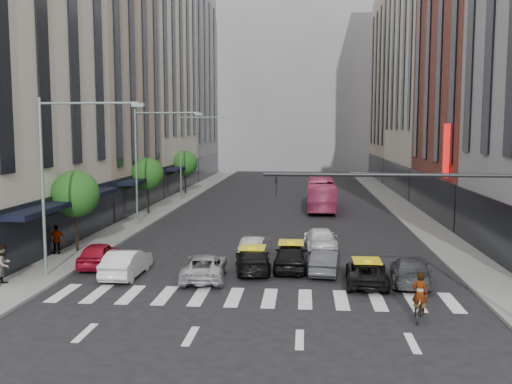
% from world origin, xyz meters
% --- Properties ---
extents(ground, '(160.00, 160.00, 0.00)m').
position_xyz_m(ground, '(0.00, 0.00, 0.00)').
color(ground, black).
rests_on(ground, ground).
extents(sidewalk_left, '(3.00, 96.00, 0.15)m').
position_xyz_m(sidewalk_left, '(-11.50, 30.00, 0.07)').
color(sidewalk_left, slate).
rests_on(sidewalk_left, ground).
extents(sidewalk_right, '(3.00, 96.00, 0.15)m').
position_xyz_m(sidewalk_right, '(11.50, 30.00, 0.07)').
color(sidewalk_right, slate).
rests_on(sidewalk_right, ground).
extents(building_left_b, '(8.00, 16.00, 24.00)m').
position_xyz_m(building_left_b, '(-17.00, 28.00, 12.00)').
color(building_left_b, tan).
rests_on(building_left_b, ground).
extents(building_left_c, '(8.00, 20.00, 36.00)m').
position_xyz_m(building_left_c, '(-17.00, 46.00, 18.00)').
color(building_left_c, beige).
rests_on(building_left_c, ground).
extents(building_left_d, '(8.00, 18.00, 30.00)m').
position_xyz_m(building_left_d, '(-17.00, 65.00, 15.00)').
color(building_left_d, gray).
rests_on(building_left_d, ground).
extents(building_right_b, '(8.00, 18.00, 26.00)m').
position_xyz_m(building_right_b, '(17.00, 27.00, 13.00)').
color(building_right_b, brown).
rests_on(building_right_b, ground).
extents(building_right_c, '(8.00, 20.00, 40.00)m').
position_xyz_m(building_right_c, '(17.00, 46.00, 20.00)').
color(building_right_c, beige).
rests_on(building_right_c, ground).
extents(building_right_d, '(8.00, 18.00, 28.00)m').
position_xyz_m(building_right_d, '(17.00, 65.00, 14.00)').
color(building_right_d, tan).
rests_on(building_right_d, ground).
extents(building_far, '(30.00, 10.00, 36.00)m').
position_xyz_m(building_far, '(0.00, 85.00, 18.00)').
color(building_far, gray).
rests_on(building_far, ground).
extents(tree_near, '(2.88, 2.88, 4.95)m').
position_xyz_m(tree_near, '(-11.80, 10.00, 3.65)').
color(tree_near, black).
rests_on(tree_near, sidewalk_left).
extents(tree_mid, '(2.88, 2.88, 4.95)m').
position_xyz_m(tree_mid, '(-11.80, 26.00, 3.65)').
color(tree_mid, black).
rests_on(tree_mid, sidewalk_left).
extents(tree_far, '(2.88, 2.88, 4.95)m').
position_xyz_m(tree_far, '(-11.80, 42.00, 3.65)').
color(tree_far, black).
rests_on(tree_far, sidewalk_left).
extents(streetlamp_near, '(5.38, 0.25, 9.00)m').
position_xyz_m(streetlamp_near, '(-10.04, 4.00, 5.90)').
color(streetlamp_near, gray).
rests_on(streetlamp_near, sidewalk_left).
extents(streetlamp_mid, '(5.38, 0.25, 9.00)m').
position_xyz_m(streetlamp_mid, '(-10.04, 20.00, 5.90)').
color(streetlamp_mid, gray).
rests_on(streetlamp_mid, sidewalk_left).
extents(streetlamp_far, '(5.38, 0.25, 9.00)m').
position_xyz_m(streetlamp_far, '(-10.04, 36.00, 5.90)').
color(streetlamp_far, gray).
rests_on(streetlamp_far, sidewalk_left).
extents(traffic_signal, '(10.10, 0.20, 6.00)m').
position_xyz_m(traffic_signal, '(7.69, -1.00, 4.47)').
color(traffic_signal, black).
rests_on(traffic_signal, ground).
extents(liberty_sign, '(0.30, 0.70, 4.00)m').
position_xyz_m(liberty_sign, '(12.60, 20.00, 6.00)').
color(liberty_sign, red).
rests_on(liberty_sign, ground).
extents(car_red, '(1.91, 4.14, 1.37)m').
position_xyz_m(car_red, '(-9.20, 6.67, 0.69)').
color(car_red, maroon).
rests_on(car_red, ground).
extents(car_white_front, '(1.60, 4.37, 1.43)m').
position_xyz_m(car_white_front, '(-7.00, 4.69, 0.72)').
color(car_white_front, beige).
rests_on(car_white_front, ground).
extents(car_silver, '(2.47, 4.77, 1.28)m').
position_xyz_m(car_silver, '(-2.90, 4.51, 0.64)').
color(car_silver, '#ABABB0').
rests_on(car_silver, ground).
extents(taxi_left, '(2.39, 4.64, 1.29)m').
position_xyz_m(taxi_left, '(-0.60, 6.25, 0.64)').
color(taxi_left, black).
rests_on(taxi_left, ground).
extents(taxi_center, '(1.83, 4.42, 1.50)m').
position_xyz_m(taxi_center, '(1.44, 6.78, 0.75)').
color(taxi_center, black).
rests_on(taxi_center, ground).
extents(car_grey_mid, '(1.81, 4.09, 1.30)m').
position_xyz_m(car_grey_mid, '(3.26, 6.21, 0.65)').
color(car_grey_mid, '#383A3E').
rests_on(car_grey_mid, ground).
extents(taxi_right, '(2.21, 4.38, 1.19)m').
position_xyz_m(taxi_right, '(5.18, 4.14, 0.59)').
color(taxi_right, black).
rests_on(taxi_right, ground).
extents(car_grey_curb, '(2.35, 4.75, 1.33)m').
position_xyz_m(car_grey_curb, '(7.35, 4.49, 0.66)').
color(car_grey_curb, '#3B3D42').
rests_on(car_grey_curb, ground).
extents(car_row2_left, '(1.75, 3.94, 1.26)m').
position_xyz_m(car_row2_left, '(-0.78, 9.83, 0.63)').
color(car_row2_left, '#95959A').
rests_on(car_row2_left, ground).
extents(car_row2_right, '(2.18, 4.70, 1.33)m').
position_xyz_m(car_row2_right, '(3.15, 12.61, 0.66)').
color(car_row2_right, white).
rests_on(car_row2_right, ground).
extents(bus, '(2.61, 10.75, 2.99)m').
position_xyz_m(bus, '(3.71, 30.59, 1.49)').
color(bus, '#BE3765').
rests_on(bus, ground).
extents(motorcycle, '(1.02, 1.69, 0.84)m').
position_xyz_m(motorcycle, '(6.71, -1.01, 0.42)').
color(motorcycle, black).
rests_on(motorcycle, ground).
extents(rider, '(0.72, 0.58, 1.70)m').
position_xyz_m(rider, '(6.71, -1.01, 1.69)').
color(rider, gray).
rests_on(rider, motorcycle).
extents(pedestrian_near, '(0.79, 0.99, 1.93)m').
position_xyz_m(pedestrian_near, '(-12.26, 2.21, 1.12)').
color(pedestrian_near, gray).
rests_on(pedestrian_near, sidewalk_left).
extents(pedestrian_far, '(1.09, 0.91, 1.74)m').
position_xyz_m(pedestrian_far, '(-12.60, 8.91, 1.02)').
color(pedestrian_far, gray).
rests_on(pedestrian_far, sidewalk_left).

